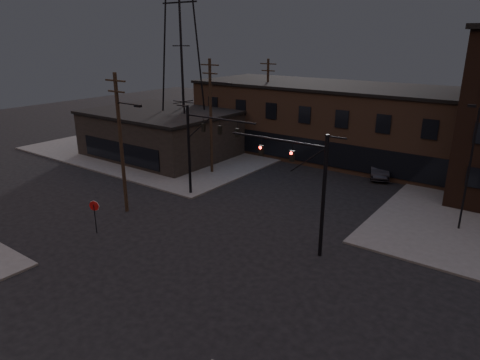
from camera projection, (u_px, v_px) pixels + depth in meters
name	position (u px, v px, depth m)	size (l,w,h in m)	color
ground	(198.00, 254.00, 27.94)	(140.00, 140.00, 0.00)	black
sidewalk_nw	(184.00, 142.00, 57.07)	(30.00, 30.00, 0.15)	#474744
building_row	(363.00, 125.00, 48.07)	(40.00, 12.00, 8.00)	brown
building_left	(161.00, 134.00, 50.59)	(16.00, 12.00, 5.00)	black
traffic_signal_near	(308.00, 180.00, 26.81)	(7.12, 0.24, 8.00)	black
traffic_signal_far	(200.00, 142.00, 36.23)	(7.12, 0.24, 8.00)	black
stop_sign	(94.00, 209.00, 30.32)	(0.72, 0.33, 2.48)	black
utility_pole_near	(121.00, 141.00, 32.89)	(3.70, 0.28, 11.00)	black
utility_pole_mid	(211.00, 114.00, 42.54)	(3.70, 0.28, 11.50)	black
utility_pole_far	(267.00, 103.00, 52.42)	(2.20, 0.28, 11.00)	black
transmission_tower	(181.00, 46.00, 47.81)	(7.00, 7.00, 25.00)	black
lot_light_a	(471.00, 158.00, 29.60)	(1.50, 0.28, 9.14)	black
car_crossing	(379.00, 169.00, 43.01)	(1.72, 4.93, 1.62)	black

